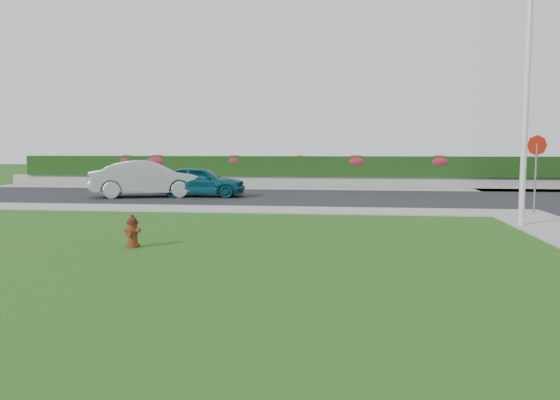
# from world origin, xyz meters

# --- Properties ---
(ground) EXTENTS (120.00, 120.00, 0.00)m
(ground) POSITION_xyz_m (0.00, 0.00, 0.00)
(ground) COLOR black
(ground) RESTS_ON ground
(street_far) EXTENTS (26.00, 8.00, 0.04)m
(street_far) POSITION_xyz_m (-5.00, 14.00, 0.02)
(street_far) COLOR black
(street_far) RESTS_ON ground
(sidewalk_far) EXTENTS (24.00, 2.00, 0.04)m
(sidewalk_far) POSITION_xyz_m (-6.00, 9.00, 0.02)
(sidewalk_far) COLOR gray
(sidewalk_far) RESTS_ON ground
(curb_corner) EXTENTS (2.00, 2.00, 0.04)m
(curb_corner) POSITION_xyz_m (7.00, 9.00, 0.02)
(curb_corner) COLOR gray
(curb_corner) RESTS_ON ground
(sidewalk_beyond) EXTENTS (34.00, 2.00, 0.04)m
(sidewalk_beyond) POSITION_xyz_m (-1.00, 19.00, 0.02)
(sidewalk_beyond) COLOR gray
(sidewalk_beyond) RESTS_ON ground
(retaining_wall) EXTENTS (34.00, 0.40, 0.60)m
(retaining_wall) POSITION_xyz_m (-1.00, 20.50, 0.30)
(retaining_wall) COLOR gray
(retaining_wall) RESTS_ON ground
(hedge) EXTENTS (32.00, 0.90, 1.10)m
(hedge) POSITION_xyz_m (-1.00, 20.60, 1.15)
(hedge) COLOR black
(hedge) RESTS_ON retaining_wall
(fire_hydrant) EXTENTS (0.37, 0.35, 0.71)m
(fire_hydrant) POSITION_xyz_m (-3.09, 1.64, 0.34)
(fire_hydrant) COLOR #4E0E0C
(fire_hydrant) RESTS_ON ground
(sedan_teal) EXTENTS (3.97, 1.76, 1.33)m
(sedan_teal) POSITION_xyz_m (-4.85, 13.57, 0.70)
(sedan_teal) COLOR #0B4B58
(sedan_teal) RESTS_ON street_far
(sedan_silver) EXTENTS (5.02, 2.95, 1.56)m
(sedan_silver) POSITION_xyz_m (-7.06, 13.17, 0.82)
(sedan_silver) COLOR #A7A8AE
(sedan_silver) RESTS_ON street_far
(utility_pole) EXTENTS (0.16, 0.16, 6.59)m
(utility_pole) POSITION_xyz_m (6.24, 5.99, 3.30)
(utility_pole) COLOR silver
(utility_pole) RESTS_ON ground
(stop_sign) EXTENTS (0.70, 0.12, 2.58)m
(stop_sign) POSITION_xyz_m (7.57, 9.08, 1.92)
(stop_sign) COLOR slate
(stop_sign) RESTS_ON ground
(flower_clump_a) EXTENTS (1.21, 0.78, 0.61)m
(flower_clump_a) POSITION_xyz_m (-11.11, 20.50, 1.46)
(flower_clump_a) COLOR #AC1D39
(flower_clump_a) RESTS_ON hedge
(flower_clump_b) EXTENTS (1.47, 0.94, 0.73)m
(flower_clump_b) POSITION_xyz_m (-9.25, 20.50, 1.41)
(flower_clump_b) COLOR #AC1D39
(flower_clump_b) RESTS_ON hedge
(flower_clump_c) EXTENTS (1.22, 0.79, 0.61)m
(flower_clump_c) POSITION_xyz_m (-4.78, 20.50, 1.46)
(flower_clump_c) COLOR #AC1D39
(flower_clump_c) RESTS_ON hedge
(flower_clump_d) EXTENTS (1.04, 0.67, 0.52)m
(flower_clump_d) POSITION_xyz_m (-1.15, 20.50, 1.49)
(flower_clump_d) COLOR #AC1D39
(flower_clump_d) RESTS_ON hedge
(flower_clump_e) EXTENTS (1.37, 0.88, 0.68)m
(flower_clump_e) POSITION_xyz_m (1.97, 20.50, 1.43)
(flower_clump_e) COLOR #AC1D39
(flower_clump_e) RESTS_ON hedge
(flower_clump_f) EXTENTS (1.39, 0.89, 0.70)m
(flower_clump_f) POSITION_xyz_m (6.37, 20.50, 1.42)
(flower_clump_f) COLOR #AC1D39
(flower_clump_f) RESTS_ON hedge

